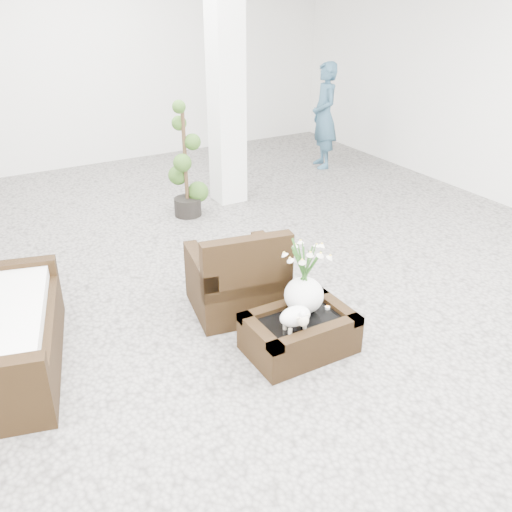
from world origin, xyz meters
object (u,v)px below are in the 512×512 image
coffee_table (299,335)px  armchair (236,267)px  loveseat (1,323)px  topiary (185,161)px

coffee_table → armchair: size_ratio=1.01×
coffee_table → loveseat: 2.43m
coffee_table → topiary: topiary is taller
loveseat → topiary: topiary is taller
armchair → topiary: 2.51m
loveseat → topiary: size_ratio=1.10×
topiary → coffee_table: bearing=-97.0°
coffee_table → topiary: bearing=83.0°
armchair → loveseat: (-2.08, 0.08, 0.00)m
coffee_table → armchair: 0.95m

